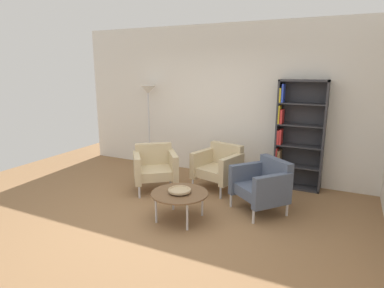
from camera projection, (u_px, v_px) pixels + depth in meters
The scene contains 9 objects.
ground_plane at pixel (161, 222), 4.51m from camera, with size 8.32×8.32×0.00m, color olive.
plaster_back_panel at pixel (225, 102), 6.33m from camera, with size 6.40×0.12×2.90m, color silver.
bookshelf_tall at pixel (297, 136), 5.66m from camera, with size 0.80×0.30×1.90m.
coffee_table_low at pixel (180, 194), 4.53m from camera, with size 0.80×0.80×0.40m.
decorative_bowl at pixel (180, 190), 4.51m from camera, with size 0.32×0.32×0.05m.
armchair_corner_red at pixel (263, 184), 4.80m from camera, with size 0.95×0.94×0.78m.
armchair_by_bookshelf at pixel (155, 167), 5.66m from camera, with size 0.95×0.94×0.78m.
armchair_spare_guest at pixel (219, 166), 5.69m from camera, with size 0.85×0.81×0.78m.
floor_lamp_torchiere at pixel (148, 100), 6.73m from camera, with size 0.32×0.32×1.74m.
Camera 1 is at (2.21, -3.52, 2.09)m, focal length 30.41 mm.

